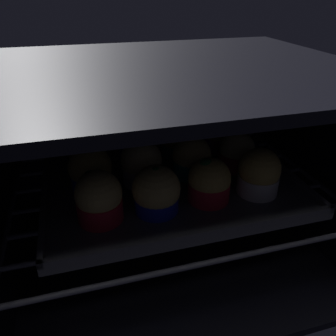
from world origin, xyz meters
The scene contains 15 objects.
oven_cavity centered at (0.00, 26.25, 17.00)cm, with size 59.00×47.00×37.00cm.
oven_rack centered at (0.00, 22.00, 13.60)cm, with size 54.80×42.00×0.80cm.
baking_tray centered at (0.00, 23.43, 14.67)cm, with size 43.57×34.72×2.20cm.
muffin_row0_col0 centered at (-13.02, 14.50, 18.83)cm, with size 6.93×6.93×7.94cm.
muffin_row0_col1 centered at (-4.42, 14.36, 18.49)cm, with size 7.41×7.41×7.64cm.
muffin_row0_col2 centered at (4.41, 14.91, 18.45)cm, with size 6.85×6.85×7.62cm.
muffin_row0_col3 centered at (13.11, 14.70, 18.81)cm, with size 6.92×6.92×7.97cm.
muffin_row1_col0 centered at (-13.54, 23.72, 18.61)cm, with size 7.32×7.32×7.76cm.
muffin_row1_col1 centered at (-4.82, 23.29, 18.80)cm, with size 7.15×7.15×7.99cm.
muffin_row1_col2 centered at (4.45, 23.33, 18.52)cm, with size 7.02×7.02×7.51cm.
muffin_row1_col3 centered at (13.46, 23.59, 18.40)cm, with size 6.80×6.80×7.49cm.
muffin_row2_col0 centered at (-13.53, 31.98, 18.50)cm, with size 7.39×7.39×7.62cm.
muffin_row2_col1 centered at (-4.09, 32.57, 18.80)cm, with size 6.80×6.80×7.94cm.
muffin_row2_col2 centered at (4.61, 32.20, 18.58)cm, with size 7.43×7.43×7.73cm.
muffin_row2_col3 centered at (13.19, 32.29, 18.35)cm, with size 6.93×6.93×7.30cm.
Camera 1 is at (-14.46, -27.46, 46.46)cm, focal length 36.01 mm.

